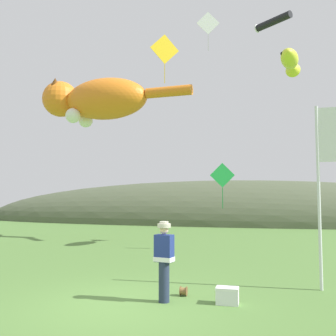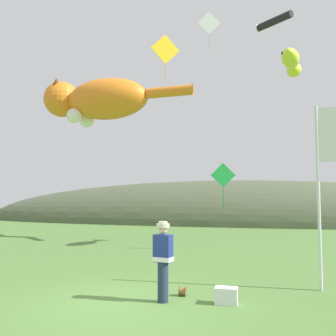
# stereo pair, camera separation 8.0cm
# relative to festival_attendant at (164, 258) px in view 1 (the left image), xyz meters

# --- Properties ---
(ground_plane) EXTENTS (120.00, 120.00, 0.00)m
(ground_plane) POSITION_rel_festival_attendant_xyz_m (-0.80, -0.43, -0.95)
(ground_plane) COLOR #517A38
(distant_hill_ridge) EXTENTS (49.04, 11.54, 7.50)m
(distant_hill_ridge) POSITION_rel_festival_attendant_xyz_m (-0.80, 25.75, -0.95)
(distant_hill_ridge) COLOR #4C563D
(distant_hill_ridge) RESTS_ON ground
(festival_attendant) EXTENTS (0.47, 0.35, 1.77)m
(festival_attendant) POSITION_rel_festival_attendant_xyz_m (0.00, 0.00, 0.00)
(festival_attendant) COLOR #232D47
(festival_attendant) RESTS_ON ground
(kite_spool) EXTENTS (0.16, 0.22, 0.22)m
(kite_spool) POSITION_rel_festival_attendant_xyz_m (0.31, 0.62, -0.85)
(kite_spool) COLOR olive
(kite_spool) RESTS_ON ground
(picnic_cooler) EXTENTS (0.49, 0.33, 0.36)m
(picnic_cooler) POSITION_rel_festival_attendant_xyz_m (1.38, 0.19, -0.77)
(picnic_cooler) COLOR white
(picnic_cooler) RESTS_ON ground
(festival_banner_pole) EXTENTS (0.66, 0.08, 4.66)m
(festival_banner_pole) POSITION_rel_festival_attendant_xyz_m (3.70, 1.96, 2.10)
(festival_banner_pole) COLOR silver
(festival_banner_pole) RESTS_ON ground
(kite_giant_cat) EXTENTS (9.07, 2.85, 2.75)m
(kite_giant_cat) POSITION_rel_festival_attendant_xyz_m (-6.96, 11.28, 6.89)
(kite_giant_cat) COLOR orange
(kite_fish_windsock) EXTENTS (1.17, 2.75, 0.82)m
(kite_fish_windsock) POSITION_rel_festival_attendant_xyz_m (3.55, 9.48, 7.61)
(kite_fish_windsock) COLOR yellow
(kite_tube_streamer) EXTENTS (1.81, 1.53, 0.44)m
(kite_tube_streamer) POSITION_rel_festival_attendant_xyz_m (2.84, 10.45, 10.01)
(kite_tube_streamer) COLOR black
(kite_diamond_white) EXTENTS (1.21, 0.31, 2.14)m
(kite_diamond_white) POSITION_rel_festival_attendant_xyz_m (-0.46, 11.15, 10.63)
(kite_diamond_white) COLOR white
(kite_diamond_green) EXTENTS (1.06, 0.21, 1.98)m
(kite_diamond_green) POSITION_rel_festival_attendant_xyz_m (0.51, 8.12, 2.27)
(kite_diamond_green) COLOR green
(kite_diamond_gold) EXTENTS (1.18, 0.79, 2.30)m
(kite_diamond_gold) POSITION_rel_festival_attendant_xyz_m (-2.05, 8.01, 8.12)
(kite_diamond_gold) COLOR yellow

